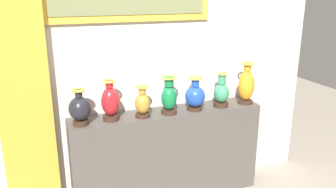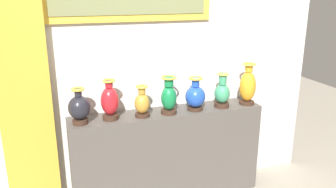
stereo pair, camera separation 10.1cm
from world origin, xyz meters
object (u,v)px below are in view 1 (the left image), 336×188
at_px(vase_ochre, 143,103).
at_px(vase_jade, 221,93).
at_px(vase_onyx, 80,109).
at_px(vase_emerald, 169,97).
at_px(vase_crimson, 110,102).
at_px(vase_amber, 246,85).
at_px(vase_sapphire, 195,96).

relative_size(vase_ochre, vase_jade, 0.87).
relative_size(vase_onyx, vase_jade, 0.95).
xyz_separation_m(vase_onyx, vase_emerald, (0.79, -0.00, 0.01)).
bearing_deg(vase_emerald, vase_crimson, 177.04).
distance_m(vase_crimson, vase_emerald, 0.53).
distance_m(vase_crimson, vase_ochre, 0.28).
xyz_separation_m(vase_emerald, vase_amber, (0.82, 0.00, 0.03)).
height_order(vase_jade, vase_amber, vase_amber).
distance_m(vase_emerald, vase_jade, 0.54).
relative_size(vase_jade, vase_amber, 0.81).
height_order(vase_onyx, vase_crimson, vase_crimson).
xyz_separation_m(vase_sapphire, vase_jade, (0.28, -0.01, 0.00)).
bearing_deg(vase_emerald, vase_jade, 0.45).
bearing_deg(vase_emerald, vase_amber, 0.28).
bearing_deg(vase_jade, vase_crimson, 178.77).
relative_size(vase_sapphire, vase_jade, 0.96).
distance_m(vase_ochre, vase_jade, 0.79).
xyz_separation_m(vase_onyx, vase_amber, (1.61, -0.00, 0.04)).
xyz_separation_m(vase_onyx, vase_crimson, (0.26, 0.02, 0.02)).
bearing_deg(vase_crimson, vase_sapphire, -1.22).
bearing_deg(vase_jade, vase_sapphire, 178.74).
height_order(vase_crimson, vase_amber, vase_amber).
bearing_deg(vase_crimson, vase_amber, -0.99).
relative_size(vase_crimson, vase_ochre, 1.24).
distance_m(vase_onyx, vase_sapphire, 1.05).
bearing_deg(vase_crimson, vase_ochre, -4.92).
height_order(vase_ochre, vase_emerald, vase_emerald).
bearing_deg(vase_sapphire, vase_amber, -0.65).
distance_m(vase_onyx, vase_ochre, 0.54).
distance_m(vase_ochre, vase_emerald, 0.25).
xyz_separation_m(vase_ochre, vase_jade, (0.79, 0.00, 0.01)).
bearing_deg(vase_sapphire, vase_crimson, 178.78).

